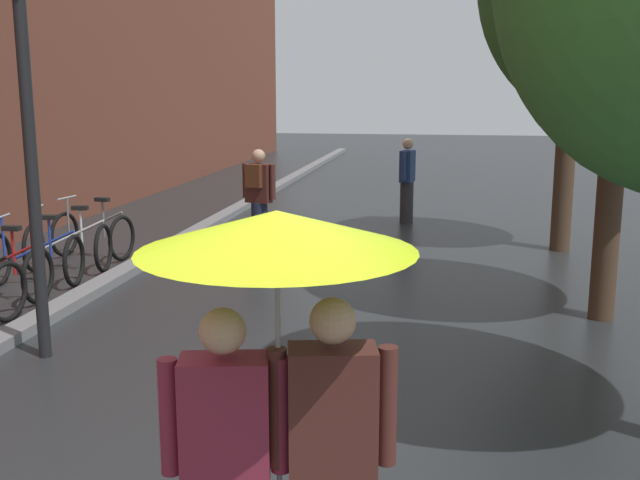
% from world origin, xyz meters
% --- Properties ---
extents(kerb_strip, '(0.30, 36.00, 0.12)m').
position_xyz_m(kerb_strip, '(-3.20, 10.00, 0.06)').
color(kerb_strip, slate).
rests_on(kerb_strip, ground).
extents(parked_bicycle_3, '(1.09, 0.72, 0.96)m').
position_xyz_m(parked_bicycle_3, '(-4.15, 4.97, 0.38)').
color(parked_bicycle_3, black).
rests_on(parked_bicycle_3, ground).
extents(parked_bicycle_4, '(1.16, 0.82, 0.96)m').
position_xyz_m(parked_bicycle_4, '(-4.11, 5.74, 0.38)').
color(parked_bicycle_4, black).
rests_on(parked_bicycle_4, ground).
extents(parked_bicycle_5, '(1.16, 0.83, 0.96)m').
position_xyz_m(parked_bicycle_5, '(-4.08, 6.55, 0.38)').
color(parked_bicycle_5, black).
rests_on(parked_bicycle_5, ground).
extents(parked_bicycle_6, '(1.16, 0.84, 0.96)m').
position_xyz_m(parked_bicycle_6, '(-4.14, 7.42, 0.38)').
color(parked_bicycle_6, black).
rests_on(parked_bicycle_6, ground).
extents(couple_under_umbrella, '(1.24, 1.24, 2.08)m').
position_xyz_m(couple_under_umbrella, '(0.55, -0.16, 1.44)').
color(couple_under_umbrella, black).
rests_on(couple_under_umbrella, ground).
extents(street_lamp_post, '(0.24, 0.24, 3.85)m').
position_xyz_m(street_lamp_post, '(-2.60, 3.24, 2.28)').
color(street_lamp_post, black).
rests_on(street_lamp_post, ground).
extents(pedestrian_walking_midground, '(0.57, 0.40, 1.66)m').
position_xyz_m(pedestrian_walking_midground, '(-1.71, 8.25, 0.88)').
color(pedestrian_walking_midground, '#1E233D').
rests_on(pedestrian_walking_midground, ground).
extents(pedestrian_walking_far, '(0.30, 0.58, 1.64)m').
position_xyz_m(pedestrian_walking_far, '(0.45, 11.41, 0.84)').
color(pedestrian_walking_far, '#2D2D33').
rests_on(pedestrian_walking_far, ground).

